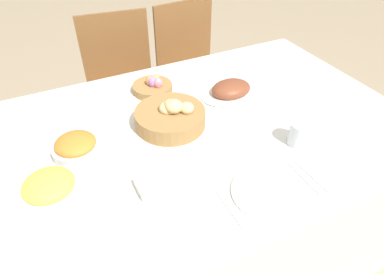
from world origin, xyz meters
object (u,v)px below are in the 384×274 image
(carrot_bowl, at_px, (76,147))
(ham_platter, at_px, (231,90))
(chair_far_center, at_px, (123,87))
(spoon, at_px, (311,175))
(egg_basket, at_px, (153,86))
(drinking_cup, at_px, (300,134))
(dinner_plate, at_px, (269,192))
(butter_dish, at_px, (158,183))
(knife, at_px, (304,178))
(fork, at_px, (230,209))
(chair_far_right, at_px, (193,71))
(bread_basket, at_px, (171,116))
(pineapple_bowl, at_px, (50,189))

(carrot_bowl, bearing_deg, ham_platter, 8.82)
(chair_far_center, relative_size, spoon, 5.76)
(egg_basket, relative_size, drinking_cup, 1.99)
(dinner_plate, bearing_deg, butter_dish, 148.94)
(ham_platter, xyz_separation_m, knife, (-0.06, -0.57, -0.02))
(fork, distance_m, butter_dish, 0.25)
(chair_far_right, distance_m, egg_basket, 0.79)
(bread_basket, xyz_separation_m, dinner_plate, (0.14, -0.48, -0.04))
(carrot_bowl, relative_size, spoon, 1.06)
(egg_basket, height_order, dinner_plate, egg_basket)
(pineapple_bowl, distance_m, spoon, 0.86)
(knife, bearing_deg, chair_far_right, 81.27)
(dinner_plate, xyz_separation_m, spoon, (0.18, 0.00, -0.00))
(egg_basket, relative_size, knife, 1.13)
(egg_basket, bearing_deg, knife, -71.40)
(chair_far_center, height_order, egg_basket, chair_far_center)
(butter_dish, bearing_deg, spoon, -20.98)
(bread_basket, distance_m, knife, 0.56)
(carrot_bowl, height_order, spoon, carrot_bowl)
(egg_basket, height_order, knife, egg_basket)
(chair_far_center, height_order, chair_far_right, same)
(chair_far_right, bearing_deg, ham_platter, -108.44)
(bread_basket, height_order, carrot_bowl, bread_basket)
(ham_platter, bearing_deg, knife, -95.53)
(chair_far_right, xyz_separation_m, bread_basket, (-0.51, -0.82, 0.31))
(chair_far_right, height_order, pineapple_bowl, chair_far_right)
(egg_basket, distance_m, pineapple_bowl, 0.70)
(chair_far_center, xyz_separation_m, chair_far_right, (0.49, 0.00, 0.00))
(bread_basket, relative_size, egg_basket, 1.54)
(bread_basket, height_order, knife, bread_basket)
(spoon, bearing_deg, chair_far_center, 101.55)
(ham_platter, xyz_separation_m, carrot_bowl, (-0.72, -0.11, 0.01))
(egg_basket, height_order, pineapple_bowl, pineapple_bowl)
(pineapple_bowl, xyz_separation_m, knife, (0.78, -0.29, -0.04))
(bread_basket, distance_m, spoon, 0.57)
(knife, relative_size, butter_dish, 1.17)
(carrot_bowl, bearing_deg, chair_far_right, 43.56)
(ham_platter, xyz_separation_m, pineapple_bowl, (-0.83, -0.28, 0.02))
(spoon, bearing_deg, pineapple_bowl, 159.28)
(knife, bearing_deg, pineapple_bowl, 160.86)
(chair_far_right, bearing_deg, fork, -117.03)
(dinner_plate, relative_size, butter_dish, 1.75)
(knife, distance_m, spoon, 0.03)
(bread_basket, bearing_deg, pineapple_bowl, -158.67)
(pineapple_bowl, height_order, drinking_cup, drinking_cup)
(spoon, bearing_deg, chair_far_right, 80.28)
(pineapple_bowl, height_order, dinner_plate, pineapple_bowl)
(bread_basket, bearing_deg, egg_basket, 84.14)
(egg_basket, bearing_deg, ham_platter, -30.94)
(bread_basket, xyz_separation_m, butter_dish, (-0.17, -0.29, -0.03))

